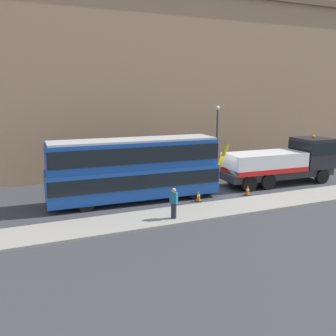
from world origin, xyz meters
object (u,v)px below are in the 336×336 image
at_px(recovery_tow_truck, 284,161).
at_px(traffic_cone_midway, 248,190).
at_px(pedestrian_onlooker, 174,204).
at_px(street_lamp, 217,133).
at_px(double_decker_bus, 134,167).
at_px(traffic_cone_near_bus, 198,196).

height_order(recovery_tow_truck, traffic_cone_midway, recovery_tow_truck).
height_order(pedestrian_onlooker, street_lamp, street_lamp).
bearing_deg(street_lamp, double_decker_bus, -149.48).
distance_m(double_decker_bus, street_lamp, 10.88).
height_order(pedestrian_onlooker, traffic_cone_midway, pedestrian_onlooker).
xyz_separation_m(traffic_cone_near_bus, street_lamp, (5.56, 7.22, 3.13)).
bearing_deg(traffic_cone_midway, pedestrian_onlooker, -158.29).
relative_size(recovery_tow_truck, traffic_cone_midway, 14.14).
bearing_deg(street_lamp, recovery_tow_truck, -63.79).
bearing_deg(street_lamp, traffic_cone_midway, -103.67).
relative_size(traffic_cone_near_bus, street_lamp, 0.12).
xyz_separation_m(double_decker_bus, traffic_cone_midway, (7.54, -1.76, -1.89)).
relative_size(pedestrian_onlooker, street_lamp, 0.29).
relative_size(recovery_tow_truck, double_decker_bus, 0.92).
relative_size(double_decker_bus, pedestrian_onlooker, 6.50).
distance_m(pedestrian_onlooker, traffic_cone_near_bus, 4.06).
height_order(traffic_cone_near_bus, street_lamp, street_lamp).
xyz_separation_m(pedestrian_onlooker, traffic_cone_near_bus, (2.96, 2.71, -0.64)).
xyz_separation_m(recovery_tow_truck, street_lamp, (-2.71, 5.50, 1.71)).
height_order(traffic_cone_midway, street_lamp, street_lamp).
relative_size(recovery_tow_truck, traffic_cone_near_bus, 14.14).
relative_size(double_decker_bus, traffic_cone_midway, 15.43).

